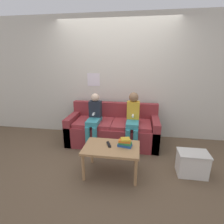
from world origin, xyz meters
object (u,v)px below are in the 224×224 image
object	(u,v)px
coffee_table	(111,150)
tv_remote	(109,144)
couch	(113,130)
person_left	(94,118)
storage_box	(192,163)
person_right	(133,118)

from	to	relation	value
coffee_table	tv_remote	size ratio (longest dim) A/B	4.83
couch	person_left	bearing A→B (deg)	-151.61
couch	storage_box	xyz separation A→B (m)	(1.35, -0.88, -0.10)
coffee_table	person_left	bearing A→B (deg)	119.76
person_left	storage_box	xyz separation A→B (m)	(1.71, -0.69, -0.41)
couch	tv_remote	distance (m)	1.01
person_left	tv_remote	bearing A→B (deg)	-61.54
coffee_table	storage_box	world-z (taller)	coffee_table
coffee_table	couch	bearing A→B (deg)	97.41
couch	person_left	size ratio (longest dim) A/B	1.74
storage_box	couch	bearing A→B (deg)	146.92
person_right	tv_remote	size ratio (longest dim) A/B	6.39
person_right	tv_remote	bearing A→B (deg)	-111.66
person_right	tv_remote	world-z (taller)	person_right
person_right	storage_box	xyz separation A→B (m)	(0.95, -0.70, -0.44)
coffee_table	tv_remote	xyz separation A→B (m)	(-0.05, 0.04, 0.07)
coffee_table	person_right	distance (m)	0.93
person_left	person_right	bearing A→B (deg)	0.71
couch	person_right	distance (m)	0.56
couch	coffee_table	distance (m)	1.05
couch	person_right	world-z (taller)	person_right
storage_box	person_right	bearing A→B (deg)	143.39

